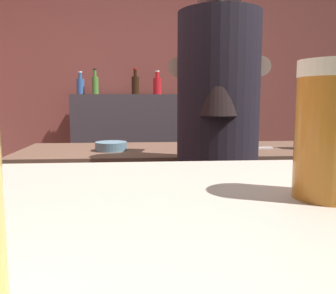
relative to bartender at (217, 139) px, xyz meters
The scene contains 12 objects.
wall_back 2.14m from the bartender, 97.15° to the left, with size 5.20×0.10×2.70m, color brown.
prep_counter 0.72m from the bartender, 79.15° to the left, with size 2.10×0.60×0.90m, color brown.
back_shelf 1.91m from the bartender, 104.10° to the left, with size 0.93×0.36×1.22m, color #3C343A.
bartender is the anchor object (origin of this frame).
knife_block 0.72m from the bartender, 31.52° to the left, with size 0.10×0.08×0.28m.
mixing_bowl 0.63m from the bartender, 139.30° to the left, with size 0.17×0.17×0.05m, color slate.
chefs_knife 0.50m from the bartender, 55.30° to the left, with size 0.24×0.03×0.01m, color silver.
pint_glass_near 1.13m from the bartender, 96.66° to the right, with size 0.07×0.07×0.14m.
bottle_soy 1.93m from the bartender, 100.93° to the left, with size 0.07×0.07×0.24m.
bottle_olive_oil 2.09m from the bartender, 114.62° to the left, with size 0.07×0.07×0.21m.
bottle_vinegar 1.86m from the bartender, 95.07° to the left, with size 0.08×0.08×0.22m.
bottle_hot_sauce 1.98m from the bartender, 111.59° to the left, with size 0.06×0.06×0.23m.
Camera 1 is at (-0.06, -1.35, 1.17)m, focal length 38.07 mm.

